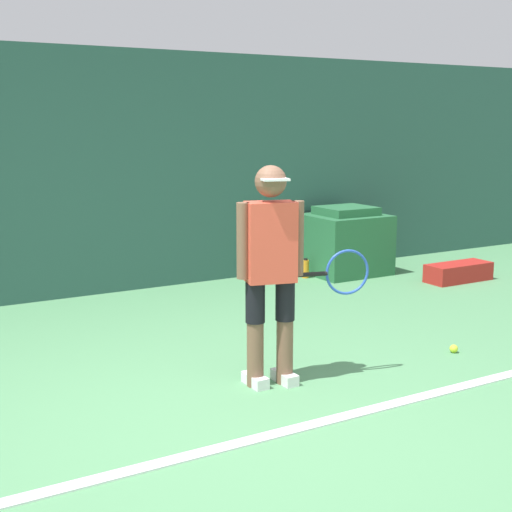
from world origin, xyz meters
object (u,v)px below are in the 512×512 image
water_bottle (306,269)px  covered_chair (345,242)px  equipment_bag (458,272)px  tennis_player (273,266)px  tennis_ball (454,349)px

water_bottle → covered_chair: bearing=-2.0°
equipment_bag → covered_chair: bearing=130.8°
tennis_player → covered_chair: bearing=60.0°
covered_chair → water_bottle: (-0.58, 0.02, -0.28)m
equipment_bag → tennis_ball: bearing=-136.5°
tennis_ball → covered_chair: bearing=69.2°
tennis_player → tennis_ball: bearing=9.6°
equipment_bag → water_bottle: 1.81m
covered_chair → equipment_bag: covered_chair is taller
tennis_ball → equipment_bag: 2.78m
tennis_ball → covered_chair: (1.12, 2.95, 0.36)m
tennis_player → tennis_ball: 1.86m
tennis_ball → covered_chair: 3.17m
tennis_ball → water_bottle: water_bottle is taller
equipment_bag → tennis_player: bearing=-154.3°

